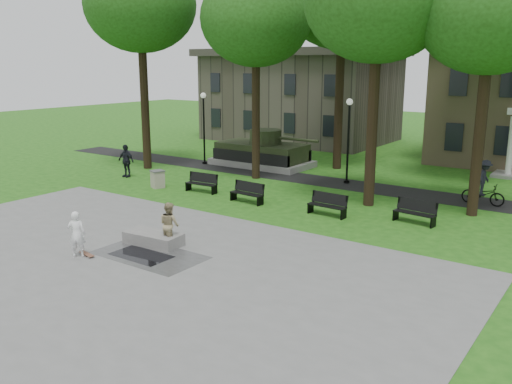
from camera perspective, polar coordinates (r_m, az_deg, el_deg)
ground at (r=21.28m, az=-6.48°, el=-4.74°), size 120.00×120.00×0.00m
plaza at (r=18.10m, az=-17.16°, el=-8.56°), size 22.00×16.00×0.02m
footpath at (r=30.95m, az=8.42°, el=0.95°), size 44.00×2.60×0.01m
building_left at (r=48.34m, az=4.72°, el=9.79°), size 15.00×10.00×7.20m
tree_0 at (r=35.25m, az=-12.10°, el=18.70°), size 6.80×6.80×12.97m
tree_1 at (r=31.36m, az=-0.01°, el=17.71°), size 6.20×6.20×11.63m
tree_2 at (r=25.73m, az=12.77°, el=19.15°), size 6.60×6.60×12.16m
tree_3 at (r=25.23m, az=23.49°, el=16.90°), size 6.00×6.00×11.19m
tree_5 at (r=32.46m, az=23.73°, el=17.75°), size 6.40×6.40×12.44m
lamp_left at (r=36.28m, az=-5.52°, el=7.31°), size 0.36×0.36×4.73m
lamp_mid at (r=30.52m, az=9.70°, el=6.05°), size 0.36×0.36×4.73m
tank_monument at (r=35.72m, az=0.67°, el=4.14°), size 7.45×3.40×2.40m
puddle at (r=19.56m, az=-11.99°, el=-6.54°), size 2.20×1.20×0.00m
concrete_block at (r=20.56m, az=-10.74°, el=-4.83°), size 2.28×1.19×0.45m
skateboard at (r=20.01m, az=-17.38°, el=-6.32°), size 0.80×0.34×0.07m
skateboarder at (r=19.76m, az=-18.36°, el=-4.23°), size 0.72×0.67×1.64m
friend_watching at (r=20.07m, az=-9.09°, el=-3.39°), size 0.92×0.77×1.67m
pedestrian_walker at (r=33.01m, az=-13.53°, el=3.21°), size 1.17×0.55×1.95m
cyclist at (r=27.92m, az=22.85°, el=0.54°), size 1.97×1.12×2.17m
park_bench_0 at (r=28.51m, az=-5.68°, el=1.03°), size 1.83×0.64×1.00m
park_bench_1 at (r=26.24m, az=-0.88°, el=0.01°), size 1.83×0.64×1.00m
park_bench_2 at (r=24.20m, az=7.58°, el=-1.25°), size 1.82×0.62×1.00m
park_bench_3 at (r=23.80m, az=16.42°, el=-1.94°), size 1.84×0.75×1.00m
trash_bin at (r=29.84m, az=-10.31°, el=1.36°), size 0.85×0.85×0.96m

